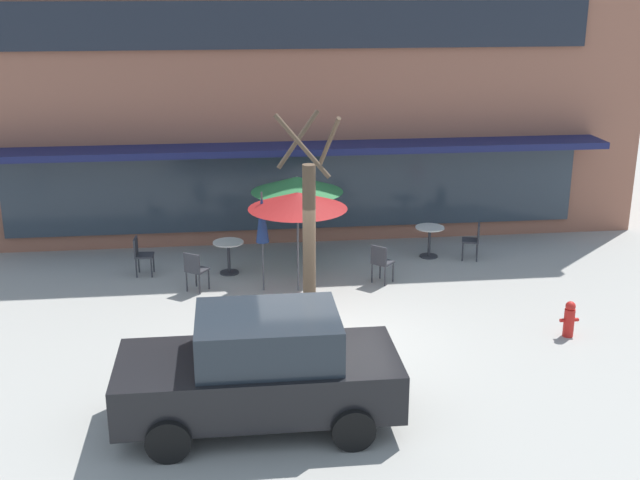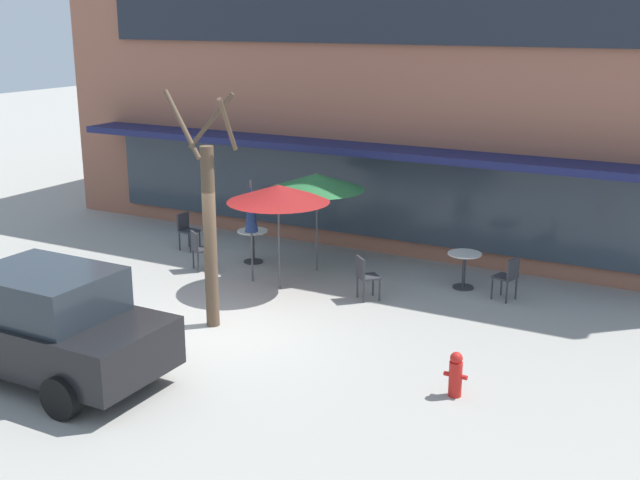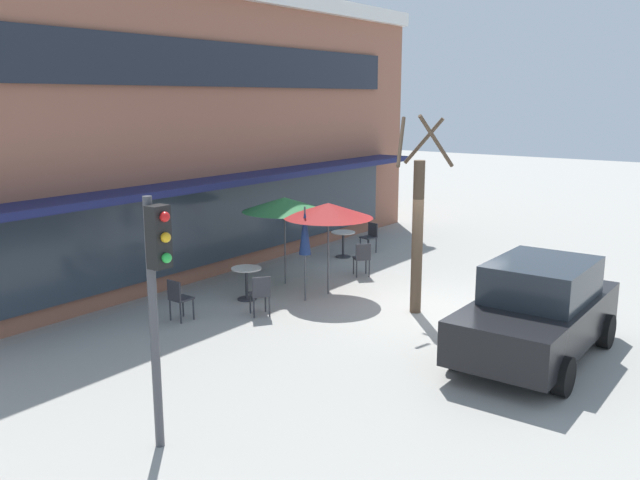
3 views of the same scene
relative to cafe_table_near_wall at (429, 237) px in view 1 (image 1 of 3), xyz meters
name	(u,v)px [view 1 (image 1 of 3)]	position (x,y,z in m)	size (l,w,h in m)	color
ground_plane	(326,342)	(-3.09, -4.49, -0.52)	(80.00, 80.00, 0.00)	#9E9B93
building_facade	(283,77)	(-3.09, 5.48, 3.24)	(17.94, 9.10, 7.51)	#935B47
cafe_table_near_wall	(429,237)	(0.00, 0.00, 0.00)	(0.70, 0.70, 0.76)	#333338
cafe_table_streetside	(229,252)	(-4.84, -0.59, 0.00)	(0.70, 0.70, 0.76)	#333338
patio_umbrella_green_folded	(298,201)	(-3.36, -1.85, 1.51)	(2.10, 2.10, 2.20)	#4C4C51
patio_umbrella_cream_folded	(262,218)	(-4.10, -1.73, 1.11)	(0.28, 0.28, 2.20)	#4C4C51
patio_umbrella_corner_open	(297,184)	(-3.24, -0.44, 1.51)	(2.10, 2.10, 2.20)	#4C4C51
cafe_chair_0	(381,261)	(-1.50, -1.62, 0.01)	(0.57, 0.57, 0.89)	#333338
cafe_chair_1	(195,269)	(-5.56, -1.64, 0.01)	(0.56, 0.56, 0.89)	#333338
cafe_chair_2	(474,239)	(1.01, -0.30, 0.01)	(0.50, 0.50, 0.89)	#333338
cafe_chair_3	(141,253)	(-6.82, -0.47, 0.01)	(0.42, 0.42, 0.89)	#333338
parked_sedan	(261,369)	(-4.40, -7.18, 0.36)	(4.20, 2.02, 1.76)	black
street_tree	(309,241)	(-3.36, -4.19, 1.38)	(1.18, 1.22, 4.28)	brown
fire_hydrant	(569,319)	(1.50, -4.78, -0.16)	(0.36, 0.20, 0.71)	red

